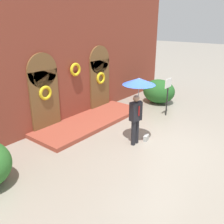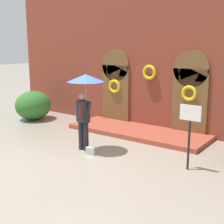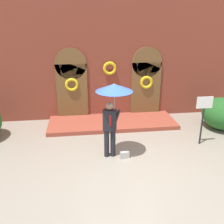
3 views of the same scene
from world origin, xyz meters
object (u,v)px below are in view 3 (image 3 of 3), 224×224
Objects in this scene: handbag at (125,155)px; sign_post at (203,113)px; shrub_right at (222,113)px; person_with_umbrella at (113,99)px.

handbag is 3.05m from sign_post.
sign_post is at bearing -140.37° from shrub_right.
sign_post is at bearing 2.19° from handbag.
shrub_right is (1.43, 1.18, -0.54)m from sign_post.
sign_post is 1.02× the size of shrub_right.
handbag is at bearing -29.92° from person_with_umbrella.
person_with_umbrella is 5.01m from shrub_right.
person_with_umbrella reaches higher than sign_post.
sign_post is (3.14, 0.43, -0.75)m from person_with_umbrella.
sign_post is at bearing 7.74° from person_with_umbrella.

